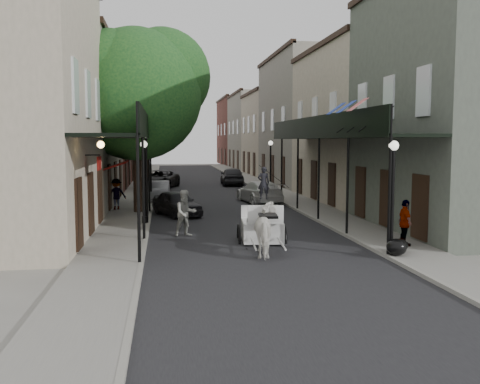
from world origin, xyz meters
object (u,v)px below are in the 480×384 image
object	(u,v)px
tree_near	(144,89)
lamppost_right_near	(392,196)
horse	(268,229)
car_left_far	(159,179)
lamppost_left	(144,180)
pedestrian_sidewalk_right	(405,223)
car_right_far	(232,176)
car_left_mid	(158,191)
tree_far	(150,115)
pedestrian_sidewalk_left	(116,194)
pedestrian_walking	(186,213)
carriage	(261,211)
car_right_near	(259,192)
car_left_near	(177,203)
lamppost_right_far	(271,166)

from	to	relation	value
tree_near	lamppost_right_near	size ratio (longest dim) A/B	2.60
horse	car_left_far	size ratio (longest dim) A/B	0.39
lamppost_left	pedestrian_sidewalk_right	distance (m)	11.50
lamppost_right_near	car_right_far	distance (m)	29.35
lamppost_left	car_left_mid	distance (m)	9.68
tree_near	tree_far	distance (m)	14.02
tree_far	pedestrian_sidewalk_right	distance (m)	27.05
car_left_far	car_right_far	xyz separation A→B (m)	(6.20, 2.20, 0.05)
pedestrian_sidewalk_left	car_right_far	bearing A→B (deg)	-132.22
lamppost_right_near	horse	bearing A→B (deg)	165.59
tree_far	car_right_far	bearing A→B (deg)	24.41
pedestrian_walking	car_left_far	distance (m)	22.12
tree_far	lamppost_left	world-z (taller)	tree_far
tree_near	lamppost_right_near	xyz separation A→B (m)	(8.30, -12.18, -4.44)
carriage	tree_near	bearing A→B (deg)	123.98
car_right_far	pedestrian_walking	bearing A→B (deg)	81.51
tree_near	car_right_near	world-z (taller)	tree_near
pedestrian_walking	car_left_near	distance (m)	6.01
pedestrian_sidewalk_right	lamppost_right_near	bearing A→B (deg)	143.91
lamppost_right_far	carriage	world-z (taller)	lamppost_right_far
pedestrian_sidewalk_left	tree_far	bearing A→B (deg)	-111.61
lamppost_right_far	car_right_far	world-z (taller)	lamppost_right_far
tree_near	horse	bearing A→B (deg)	-68.49
tree_far	pedestrian_sidewalk_right	xyz separation A→B (m)	(9.43, -24.87, -4.89)
pedestrian_walking	car_right_near	world-z (taller)	pedestrian_walking
pedestrian_walking	car_right_near	xyz separation A→B (m)	(4.99, 11.00, -0.25)
lamppost_left	car_left_mid	world-z (taller)	lamppost_left
pedestrian_walking	car_left_far	bearing A→B (deg)	75.32
pedestrian_sidewalk_left	car_right_far	size ratio (longest dim) A/B	0.36
lamppost_left	lamppost_right_near	bearing A→B (deg)	-44.29
lamppost_left	pedestrian_sidewalk_right	bearing A→B (deg)	-35.79
pedestrian_sidewalk_right	car_left_mid	size ratio (longest dim) A/B	0.42
pedestrian_sidewalk_left	car_left_mid	xyz separation A→B (m)	(2.20, 4.50, -0.31)
tree_near	carriage	size ratio (longest dim) A/B	3.30
car_right_far	lamppost_right_near	bearing A→B (deg)	96.04
lamppost_right_far	horse	xyz separation A→B (m)	(-3.89, -19.00, -1.18)
pedestrian_sidewalk_left	car_left_mid	world-z (taller)	pedestrian_sidewalk_left
tree_near	pedestrian_walking	distance (m)	9.25
lamppost_right_far	pedestrian_sidewalk_left	xyz separation A→B (m)	(-9.90, -6.94, -1.09)
carriage	horse	bearing A→B (deg)	-90.00
pedestrian_sidewalk_right	car_right_far	bearing A→B (deg)	8.93
tree_near	car_left_far	xyz separation A→B (m)	(0.60, 14.91, -5.75)
lamppost_right_near	carriage	bearing A→B (deg)	134.54
car_left_mid	horse	bearing A→B (deg)	-75.20
carriage	pedestrian_sidewalk_right	size ratio (longest dim) A/B	1.77
pedestrian_sidewalk_left	car_right_near	size ratio (longest dim) A/B	0.35
tree_far	car_left_far	world-z (taller)	tree_far
tree_far	car_left_far	xyz separation A→B (m)	(0.65, 0.91, -5.10)
tree_far	pedestrian_sidewalk_right	size ratio (longest dim) A/B	5.24
tree_far	car_right_near	size ratio (longest dim) A/B	1.83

